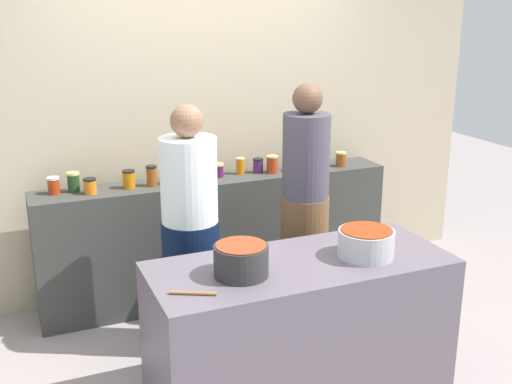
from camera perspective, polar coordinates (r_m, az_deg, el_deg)
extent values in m
plane|color=gray|center=(4.12, 1.95, -15.46)|extent=(12.00, 12.00, 0.00)
cube|color=#BDAD8E|center=(4.89, -5.03, 8.54)|extent=(4.80, 0.12, 3.00)
cube|color=#3B3C38|center=(4.82, -3.45, -4.15)|extent=(2.70, 0.36, 0.95)
cube|color=#615662|center=(3.68, 4.00, -12.30)|extent=(1.70, 0.70, 0.83)
cylinder|color=#AB3111|center=(4.48, -17.98, 0.48)|extent=(0.08, 0.08, 0.10)
cylinder|color=silver|center=(4.47, -18.04, 1.20)|extent=(0.08, 0.08, 0.01)
cylinder|color=#1F431E|center=(4.49, -16.30, 0.78)|extent=(0.08, 0.08, 0.12)
cylinder|color=#D6C666|center=(4.48, -16.37, 1.62)|extent=(0.09, 0.09, 0.02)
cylinder|color=orange|center=(4.42, -14.90, 0.45)|extent=(0.09, 0.09, 0.10)
cylinder|color=black|center=(4.40, -14.95, 1.13)|extent=(0.09, 0.09, 0.01)
cylinder|color=#CC700B|center=(4.49, -11.52, 1.07)|extent=(0.08, 0.08, 0.12)
cylinder|color=black|center=(4.47, -11.57, 1.87)|extent=(0.09, 0.09, 0.01)
cylinder|color=#964619|center=(4.51, -9.50, 1.38)|extent=(0.07, 0.07, 0.13)
cylinder|color=black|center=(4.49, -9.55, 2.28)|extent=(0.08, 0.08, 0.01)
cylinder|color=#294435|center=(4.54, -8.03, 1.24)|extent=(0.07, 0.07, 0.09)
cylinder|color=silver|center=(4.53, -8.06, 1.82)|extent=(0.07, 0.07, 0.01)
cylinder|color=gold|center=(4.62, -6.96, 1.88)|extent=(0.08, 0.08, 0.13)
cylinder|color=black|center=(4.61, -6.99, 2.75)|extent=(0.09, 0.09, 0.01)
cylinder|color=yellow|center=(4.57, -4.37, 1.48)|extent=(0.07, 0.07, 0.09)
cylinder|color=#D6C666|center=(4.56, -4.39, 2.11)|extent=(0.07, 0.07, 0.02)
cylinder|color=#521657|center=(4.70, -3.51, 1.92)|extent=(0.08, 0.08, 0.09)
cylinder|color=#D6C666|center=(4.69, -3.52, 2.52)|extent=(0.09, 0.09, 0.02)
cylinder|color=orange|center=(4.77, -1.45, 2.34)|extent=(0.07, 0.07, 0.11)
cylinder|color=#D6C666|center=(4.75, -1.45, 3.07)|extent=(0.07, 0.07, 0.01)
cylinder|color=#4C1F5A|center=(4.80, 0.19, 2.36)|extent=(0.08, 0.08, 0.10)
cylinder|color=black|center=(4.79, 0.19, 3.01)|extent=(0.08, 0.08, 0.01)
cylinder|color=#B13716|center=(4.80, 1.48, 2.47)|extent=(0.09, 0.09, 0.12)
cylinder|color=#D6C666|center=(4.78, 1.48, 3.25)|extent=(0.09, 0.09, 0.01)
cylinder|color=brown|center=(4.87, 3.76, 2.52)|extent=(0.09, 0.09, 0.10)
cylinder|color=black|center=(4.85, 3.77, 3.16)|extent=(0.09, 0.09, 0.01)
cylinder|color=gold|center=(4.89, 5.07, 2.50)|extent=(0.07, 0.07, 0.09)
cylinder|color=silver|center=(4.88, 5.08, 3.11)|extent=(0.07, 0.07, 0.02)
cylinder|color=#204F37|center=(5.04, 6.23, 3.05)|extent=(0.08, 0.08, 0.12)
cylinder|color=black|center=(5.03, 6.25, 3.77)|extent=(0.09, 0.09, 0.01)
cylinder|color=brown|center=(5.04, 7.75, 2.92)|extent=(0.08, 0.08, 0.10)
cylinder|color=#D6C666|center=(5.03, 7.78, 3.56)|extent=(0.08, 0.08, 0.01)
cylinder|color=#2D2D2D|center=(3.29, -1.37, -6.27)|extent=(0.29, 0.29, 0.17)
cylinder|color=#9E391E|center=(3.26, -1.38, -4.86)|extent=(0.27, 0.27, 0.00)
cylinder|color=#B7B7BC|center=(3.58, 10.00, -4.65)|extent=(0.32, 0.32, 0.16)
cylinder|color=maroon|center=(3.55, 10.07, -3.41)|extent=(0.29, 0.29, 0.00)
cylinder|color=#9E703D|center=(3.13, -5.80, -9.16)|extent=(0.22, 0.12, 0.02)
cylinder|color=#0C1A37|center=(4.14, -5.85, -8.41)|extent=(0.37, 0.37, 0.88)
cylinder|color=white|center=(3.89, -6.15, 1.07)|extent=(0.36, 0.36, 0.54)
sphere|color=#8C6047|center=(3.81, -6.33, 6.46)|extent=(0.20, 0.20, 0.20)
cylinder|color=brown|center=(4.44, 4.37, -6.20)|extent=(0.33, 0.33, 0.93)
cylinder|color=#4B4553|center=(4.20, 4.59, 3.29)|extent=(0.32, 0.32, 0.57)
sphere|color=brown|center=(4.13, 4.72, 8.50)|extent=(0.20, 0.20, 0.20)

